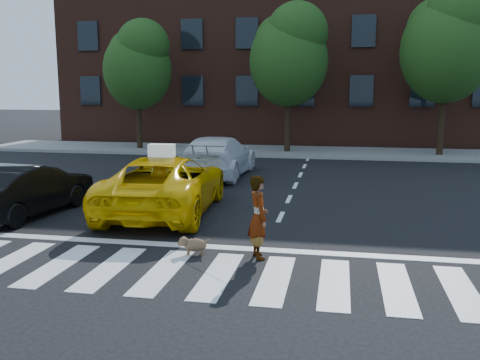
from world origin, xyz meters
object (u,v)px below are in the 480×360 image
at_px(white_suv, 218,156).
at_px(black_sedan, 27,190).
at_px(taxi, 165,184).
at_px(dog, 193,244).
at_px(tree_left, 138,62).
at_px(tree_right, 447,40).
at_px(woman, 258,217).
at_px(tree_mid, 289,51).

bearing_deg(white_suv, black_sedan, 63.95).
xyz_separation_m(taxi, white_suv, (0.07, 5.72, -0.01)).
xyz_separation_m(black_sedan, dog, (5.01, -2.38, -0.45)).
distance_m(tree_left, tree_right, 14.52).
relative_size(black_sedan, woman, 2.51).
height_order(tree_right, taxi, tree_right).
bearing_deg(tree_right, taxi, -125.25).
distance_m(tree_left, tree_mid, 7.51).
distance_m(tree_right, dog, 18.24).
distance_m(tree_right, white_suv, 12.12).
height_order(taxi, woman, woman).
height_order(tree_mid, black_sedan, tree_mid).
relative_size(tree_mid, taxi, 1.33).
relative_size(taxi, white_suv, 1.05).
height_order(tree_mid, woman, tree_mid).
bearing_deg(black_sedan, woman, 166.09).
relative_size(tree_mid, black_sedan, 1.77).
bearing_deg(tree_right, woman, -110.66).
height_order(taxi, white_suv, taxi).
height_order(black_sedan, white_suv, white_suv).
bearing_deg(black_sedan, tree_right, -125.76).
height_order(tree_left, black_sedan, tree_left).
xyz_separation_m(tree_right, taxi, (-8.93, -12.64, -4.52)).
relative_size(taxi, woman, 3.34).
relative_size(tree_mid, woman, 4.43).
height_order(black_sedan, woman, woman).
xyz_separation_m(white_suv, woman, (2.87, -8.97, 0.06)).
distance_m(taxi, black_sedan, 3.48).
relative_size(black_sedan, dog, 6.37).
bearing_deg(white_suv, tree_right, -140.85).
bearing_deg(dog, tree_mid, 76.88).
xyz_separation_m(tree_right, dog, (-7.28, -15.95, -5.05)).
bearing_deg(black_sedan, tree_left, -74.33).
bearing_deg(taxi, dog, 112.90).
bearing_deg(woman, tree_left, 3.30).
relative_size(tree_left, woman, 4.06).
distance_m(taxi, white_suv, 5.72).
xyz_separation_m(taxi, black_sedan, (-3.35, -0.93, -0.08)).
relative_size(taxi, black_sedan, 1.33).
distance_m(tree_left, taxi, 14.30).
xyz_separation_m(tree_right, white_suv, (-8.87, -6.92, -4.53)).
bearing_deg(black_sedan, tree_mid, -104.89).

